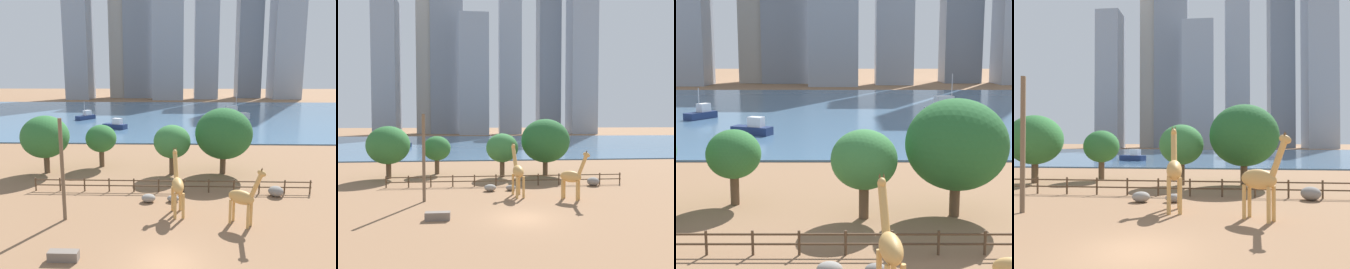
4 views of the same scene
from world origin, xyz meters
TOP-DOWN VIEW (x-y plane):
  - ground_plane at (0.00, 80.00)m, footprint 400.00×400.00m
  - harbor_water at (0.00, 77.00)m, footprint 180.00×86.00m
  - giraffe_tall at (0.57, 7.11)m, footprint 1.20×3.53m
  - boulder_near_fence at (0.20, 9.61)m, footprint 1.05×0.76m
  - boulder_by_pole at (-1.95, 9.50)m, footprint 1.22×0.93m
  - enclosure_fence at (-0.01, 12.00)m, footprint 26.12×0.14m
  - tree_left_large at (-0.07, 17.84)m, footprint 4.10×4.10m
  - tree_right_tall at (5.64, 18.32)m, footprint 6.31×6.31m
  - tree_left_small at (-8.65, 20.73)m, footprint 3.66×3.66m
  - boat_ferry at (14.69, 65.74)m, footprint 7.73×4.36m
  - boat_sailboat at (-22.58, 63.29)m, footprint 4.23×5.33m
  - boat_tug at (-12.34, 48.70)m, footprint 5.27×3.48m

SIDE VIEW (x-z plane):
  - ground_plane at x=0.00m, z-range 0.00..0.00m
  - harbor_water at x=0.00m, z-range 0.00..0.20m
  - boulder_near_fence at x=0.20m, z-range 0.00..0.57m
  - boulder_by_pole at x=-1.95m, z-range 0.00..0.70m
  - enclosure_fence at x=-0.01m, z-range 0.11..1.41m
  - boat_tug at x=-12.34m, z-range -0.15..2.03m
  - boat_sailboat at x=-22.58m, z-range -1.33..3.28m
  - boat_ferry at x=14.69m, z-range -1.99..4.58m
  - giraffe_tall at x=0.57m, z-range -0.13..4.94m
  - tree_left_small at x=-8.65m, z-range 0.87..6.00m
  - tree_left_large at x=-0.07m, z-range 0.91..6.48m
  - tree_right_tall at x=5.64m, z-range 0.85..8.27m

